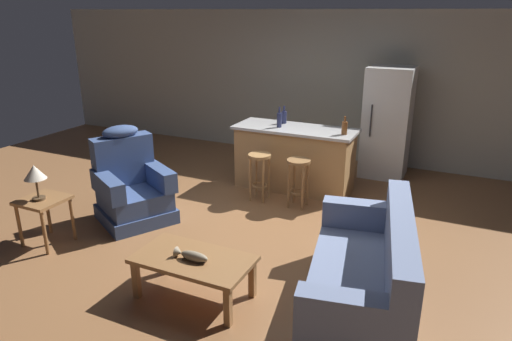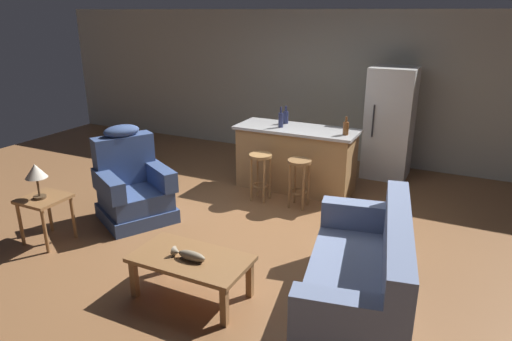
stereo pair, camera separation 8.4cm
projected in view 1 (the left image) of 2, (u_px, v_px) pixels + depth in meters
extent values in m
plane|color=brown|center=(256.00, 223.00, 5.85)|extent=(12.00, 12.00, 0.00)
cube|color=#B2B2A3|center=(331.00, 87.00, 8.09)|extent=(12.00, 0.05, 2.60)
cube|color=olive|center=(193.00, 259.00, 4.21)|extent=(1.10, 0.60, 0.04)
cube|color=olive|center=(136.00, 279.00, 4.28)|extent=(0.06, 0.06, 0.38)
cube|color=olive|center=(228.00, 307.00, 3.88)|extent=(0.06, 0.06, 0.38)
cube|color=olive|center=(167.00, 256.00, 4.69)|extent=(0.06, 0.06, 0.38)
cube|color=olive|center=(252.00, 279.00, 4.29)|extent=(0.06, 0.06, 0.38)
cube|color=#4C3823|center=(195.00, 260.00, 4.15)|extent=(0.22, 0.07, 0.01)
ellipsoid|color=gray|center=(194.00, 256.00, 4.14)|extent=(0.28, 0.09, 0.09)
cone|color=gray|center=(179.00, 252.00, 4.21)|extent=(0.06, 0.10, 0.10)
cube|color=#707FA3|center=(356.00, 299.00, 4.13)|extent=(1.18, 2.02, 0.20)
cube|color=#707FA3|center=(358.00, 279.00, 4.06)|extent=(1.18, 2.02, 0.22)
cube|color=#707FA3|center=(399.00, 247.00, 3.87)|extent=(0.55, 1.90, 0.52)
cube|color=#707FA3|center=(355.00, 314.00, 3.21)|extent=(0.86, 0.35, 0.28)
cube|color=#707FA3|center=(364.00, 215.00, 4.76)|extent=(0.86, 0.35, 0.28)
cube|color=#384C7A|center=(136.00, 213.00, 5.90)|extent=(1.14, 1.14, 0.18)
cube|color=#384C7A|center=(135.00, 199.00, 5.84)|extent=(1.07, 1.05, 0.24)
cube|color=#384C7A|center=(123.00, 160.00, 5.92)|extent=(0.58, 0.78, 0.64)
ellipsoid|color=#384C7A|center=(120.00, 132.00, 5.79)|extent=(0.46, 0.53, 0.16)
cube|color=#384C7A|center=(158.00, 176.00, 5.92)|extent=(0.78, 0.55, 0.26)
cube|color=#384C7A|center=(108.00, 186.00, 5.56)|extent=(0.78, 0.55, 0.26)
cube|color=olive|center=(43.00, 200.00, 5.17)|extent=(0.48, 0.48, 0.04)
cylinder|color=olive|center=(19.00, 226.00, 5.17)|extent=(0.04, 0.04, 0.52)
cylinder|color=olive|center=(45.00, 233.00, 5.01)|extent=(0.04, 0.04, 0.52)
cylinder|color=olive|center=(48.00, 213.00, 5.52)|extent=(0.04, 0.04, 0.52)
cylinder|color=olive|center=(73.00, 219.00, 5.35)|extent=(0.04, 0.04, 0.52)
cylinder|color=#4C3823|center=(39.00, 198.00, 5.13)|extent=(0.14, 0.14, 0.03)
cylinder|color=#4C3823|center=(37.00, 188.00, 5.09)|extent=(0.02, 0.02, 0.22)
cone|color=beige|center=(34.00, 172.00, 5.03)|extent=(0.24, 0.24, 0.16)
cube|color=#AD7F4C|center=(294.00, 160.00, 6.86)|extent=(1.71, 0.63, 0.91)
cube|color=#B2B2B2|center=(295.00, 129.00, 6.70)|extent=(1.80, 0.70, 0.04)
cylinder|color=#A87A47|center=(260.00, 156.00, 6.36)|extent=(0.32, 0.32, 0.04)
torus|color=#A87A47|center=(259.00, 185.00, 6.51)|extent=(0.23, 0.23, 0.02)
cylinder|color=#A87A47|center=(250.00, 180.00, 6.43)|extent=(0.04, 0.04, 0.64)
cylinder|color=#A87A47|center=(263.00, 182.00, 6.35)|extent=(0.04, 0.04, 0.64)
cylinder|color=#A87A47|center=(256.00, 175.00, 6.60)|extent=(0.04, 0.04, 0.64)
cylinder|color=#A87A47|center=(269.00, 177.00, 6.52)|extent=(0.04, 0.04, 0.64)
cylinder|color=olive|center=(299.00, 161.00, 6.13)|extent=(0.32, 0.32, 0.04)
torus|color=olive|center=(298.00, 191.00, 6.28)|extent=(0.23, 0.23, 0.02)
cylinder|color=olive|center=(288.00, 186.00, 6.20)|extent=(0.04, 0.04, 0.64)
cylinder|color=olive|center=(302.00, 188.00, 6.12)|extent=(0.04, 0.04, 0.64)
cylinder|color=olive|center=(294.00, 181.00, 6.37)|extent=(0.04, 0.04, 0.64)
cylinder|color=olive|center=(307.00, 183.00, 6.29)|extent=(0.04, 0.04, 0.64)
cube|color=white|center=(387.00, 123.00, 7.29)|extent=(0.70, 0.66, 1.76)
cylinder|color=#333338|center=(371.00, 121.00, 7.04)|extent=(0.02, 0.02, 0.50)
cylinder|color=#23284C|center=(284.00, 117.00, 6.92)|extent=(0.08, 0.08, 0.19)
cylinder|color=#23284C|center=(284.00, 109.00, 6.88)|extent=(0.03, 0.03, 0.08)
cylinder|color=#23284C|center=(279.00, 120.00, 6.69)|extent=(0.07, 0.07, 0.21)
cylinder|color=#23284C|center=(279.00, 110.00, 6.64)|extent=(0.03, 0.03, 0.09)
cylinder|color=brown|center=(344.00, 128.00, 6.30)|extent=(0.08, 0.08, 0.18)
cylinder|color=brown|center=(345.00, 119.00, 6.25)|extent=(0.03, 0.03, 0.08)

